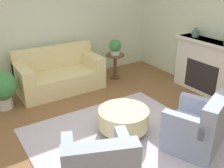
# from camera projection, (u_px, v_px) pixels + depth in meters

# --- Properties ---
(ground_plane) EXTENTS (16.00, 16.00, 0.00)m
(ground_plane) POSITION_uv_depth(u_px,v_px,m) (123.00, 142.00, 4.11)
(ground_plane) COLOR brown
(wall_back) EXTENTS (9.91, 0.12, 2.80)m
(wall_back) POSITION_uv_depth(u_px,v_px,m) (47.00, 22.00, 5.86)
(wall_back) COLOR beige
(wall_back) RESTS_ON ground_plane
(rug) EXTENTS (2.72, 2.53, 0.01)m
(rug) POSITION_uv_depth(u_px,v_px,m) (123.00, 141.00, 4.10)
(rug) COLOR #BCB2C1
(rug) RESTS_ON ground_plane
(couch) EXTENTS (1.82, 0.90, 0.92)m
(couch) POSITION_uv_depth(u_px,v_px,m) (59.00, 75.00, 5.79)
(couch) COLOR beige
(couch) RESTS_ON ground_plane
(armchair_right) EXTENTS (1.02, 0.98, 0.86)m
(armchair_right) POSITION_uv_depth(u_px,v_px,m) (198.00, 128.00, 3.84)
(armchair_right) COLOR #8E99B2
(armchair_right) RESTS_ON rug
(ottoman_table) EXTENTS (0.82, 0.82, 0.42)m
(ottoman_table) POSITION_uv_depth(u_px,v_px,m) (123.00, 118.00, 4.22)
(ottoman_table) COLOR beige
(ottoman_table) RESTS_ON rug
(side_table) EXTENTS (0.45, 0.45, 0.60)m
(side_table) POSITION_uv_depth(u_px,v_px,m) (115.00, 63.00, 6.38)
(side_table) COLOR brown
(side_table) RESTS_ON ground_plane
(fireplace) EXTENTS (0.44, 1.57, 1.15)m
(fireplace) POSITION_uv_depth(u_px,v_px,m) (207.00, 66.00, 5.55)
(fireplace) COLOR silver
(fireplace) RESTS_ON ground_plane
(vase_mantel_near) EXTENTS (0.15, 0.15, 0.20)m
(vase_mantel_near) POSITION_uv_depth(u_px,v_px,m) (196.00, 33.00, 5.60)
(vase_mantel_near) COLOR #477066
(vase_mantel_near) RESTS_ON fireplace
(potted_plant_on_side_table) EXTENTS (0.29, 0.29, 0.37)m
(potted_plant_on_side_table) POSITION_uv_depth(u_px,v_px,m) (115.00, 47.00, 6.22)
(potted_plant_on_side_table) COLOR beige
(potted_plant_on_side_table) RESTS_ON side_table
(potted_plant_floor) EXTENTS (0.57, 0.57, 0.75)m
(potted_plant_floor) POSITION_uv_depth(u_px,v_px,m) (2.00, 88.00, 4.94)
(potted_plant_floor) COLOR beige
(potted_plant_floor) RESTS_ON ground_plane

